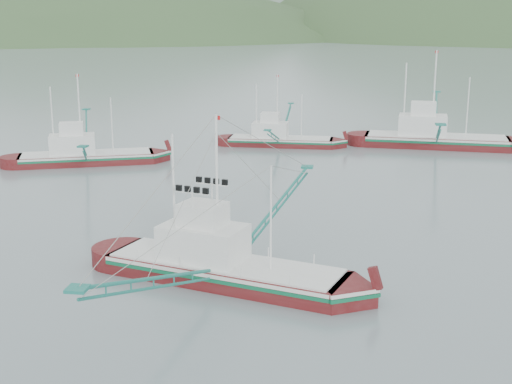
# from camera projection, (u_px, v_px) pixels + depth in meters

# --- Properties ---
(ground) EXTENTS (1200.00, 1200.00, 0.00)m
(ground) POSITION_uv_depth(u_px,v_px,m) (242.00, 270.00, 41.38)
(ground) COLOR slate
(ground) RESTS_ON ground
(main_boat) EXTENTS (14.18, 24.20, 10.06)m
(main_boat) POSITION_uv_depth(u_px,v_px,m) (223.00, 248.00, 39.22)
(main_boat) COLOR #4E0D0E
(main_boat) RESTS_ON ground
(bg_boat_right) EXTENTS (15.89, 28.14, 11.42)m
(bg_boat_right) POSITION_uv_depth(u_px,v_px,m) (434.00, 133.00, 78.74)
(bg_boat_right) COLOR #4E0D0E
(bg_boat_right) RESTS_ON ground
(bg_boat_left) EXTENTS (13.37, 22.68, 9.51)m
(bg_boat_left) POSITION_uv_depth(u_px,v_px,m) (85.00, 145.00, 69.92)
(bg_boat_left) COLOR #4E0D0E
(bg_boat_left) RESTS_ON ground
(bg_boat_far) EXTENTS (11.69, 21.08, 8.53)m
(bg_boat_far) POSITION_uv_depth(u_px,v_px,m) (279.00, 136.00, 79.52)
(bg_boat_far) COLOR #4E0D0E
(bg_boat_far) RESTS_ON ground
(headland_left) EXTENTS (448.00, 308.00, 210.00)m
(headland_left) POSITION_uv_depth(u_px,v_px,m) (29.00, 38.00, 410.51)
(headland_left) COLOR #335129
(headland_left) RESTS_ON ground
(ridge_distant) EXTENTS (960.00, 400.00, 240.00)m
(ridge_distant) POSITION_uv_depth(u_px,v_px,m) (384.00, 30.00, 575.50)
(ridge_distant) COLOR slate
(ridge_distant) RESTS_ON ground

